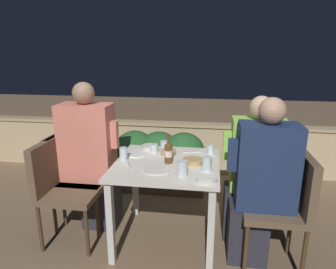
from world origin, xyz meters
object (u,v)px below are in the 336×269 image
Objects in this scene: chair_right_near at (287,199)px; person_green_blouse at (252,170)px; person_navy_jumper at (261,184)px; beer_bottle at (168,152)px; potted_plant at (276,171)px; chair_left_near at (60,182)px; person_coral_top at (92,157)px; chair_right_far at (276,181)px; chair_left_far at (72,170)px.

person_green_blouse is (-0.23, 0.31, 0.09)m from chair_right_near.
beer_bottle is at bearing 168.69° from person_navy_jumper.
chair_left_near is at bearing -159.45° from potted_plant.
person_green_blouse reaches higher than chair_right_near.
person_coral_top is at bearing 168.47° from person_navy_jumper.
chair_right_near is at bearing -53.48° from person_green_blouse.
beer_bottle reaches higher than chair_right_near.
person_navy_jumper is at bearing -109.99° from potted_plant.
potted_plant is (1.71, 0.45, -0.21)m from person_coral_top.
person_navy_jumper is (-0.20, 0.00, 0.11)m from chair_right_near.
chair_left_near is 1.18× the size of potted_plant.
person_coral_top is 1.41m from person_green_blouse.
chair_right_far is at bearing 94.64° from chair_right_near.
beer_bottle is (0.92, -0.15, 0.27)m from chair_left_far.
chair_right_near is at bearing -8.88° from beer_bottle.
person_green_blouse is (1.41, 0.01, -0.04)m from person_coral_top.
person_green_blouse is 5.21× the size of beer_bottle.
person_coral_top is 5.57× the size of beer_bottle.
chair_left_near is at bearing -86.08° from chair_left_far.
person_navy_jumper is 1.72× the size of potted_plant.
chair_left_near and chair_left_far have the same top height.
chair_left_near is 0.68× the size of person_navy_jumper.
person_navy_jumper is (1.44, -0.29, -0.02)m from person_coral_top.
chair_right_far is 0.22m from person_green_blouse.
chair_left_near is 1.00× the size of chair_right_near.
person_coral_top is 0.75m from beer_bottle.
beer_bottle is (0.72, -0.15, 0.14)m from person_coral_top.
person_green_blouse reaches higher than chair_left_far.
chair_right_near is at bearing -85.36° from chair_right_far.
potted_plant is at bearing 70.01° from person_navy_jumper.
chair_right_near is 1.18× the size of potted_plant.
chair_right_far is at bearing 60.12° from person_navy_jumper.
person_coral_top is 1.04× the size of person_navy_jumper.
chair_left_near is 1.82m from chair_right_far.
chair_left_far is 1.86m from chair_right_near.
chair_right_far is (1.80, 0.27, 0.00)m from chair_left_near.
chair_left_near is 0.70× the size of person_green_blouse.
person_green_blouse is (-0.20, 0.00, 0.09)m from chair_right_far.
beer_bottle is at bearing 171.12° from chair_right_near.
chair_left_far is 0.66× the size of person_coral_top.
chair_right_near is 0.75m from potted_plant.
beer_bottle is at bearing 6.98° from chair_left_near.
person_coral_top is at bearing 168.26° from beer_bottle.
person_coral_top is at bearing 55.27° from chair_left_near.
potted_plant is at bearing 55.78° from person_green_blouse.
chair_left_near is at bearing 178.87° from person_navy_jumper.
chair_right_near is (1.84, -0.29, 0.00)m from chair_left_far.
person_navy_jumper reaches higher than chair_left_far.
chair_right_near is 0.68× the size of person_navy_jumper.
person_navy_jumper is at bearing -10.16° from chair_left_far.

